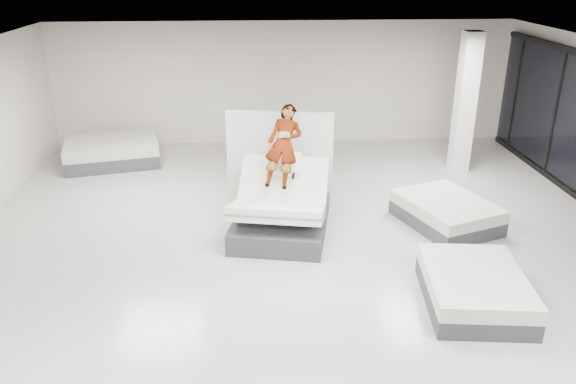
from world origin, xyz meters
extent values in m
plane|color=#A7A49E|center=(0.00, 0.00, 0.00)|extent=(14.00, 14.00, 0.00)
plane|color=#252528|center=(0.00, 0.00, 3.20)|extent=(14.00, 14.00, 0.00)
cube|color=beige|center=(0.00, 7.00, 1.60)|extent=(12.00, 0.04, 3.20)
cube|color=#37373C|center=(-0.35, 1.48, 0.19)|extent=(1.99, 2.41, 0.37)
cube|color=silver|center=(-0.29, 1.80, 0.81)|extent=(1.76, 1.26, 0.88)
cube|color=slate|center=(-0.29, 1.80, 0.81)|extent=(1.76, 1.15, 0.74)
cube|color=silver|center=(-0.45, 1.00, 0.62)|extent=(1.79, 1.39, 0.49)
cube|color=slate|center=(-0.45, 1.00, 0.62)|extent=(1.80, 1.36, 0.30)
cube|color=silver|center=(-0.26, 1.92, 1.17)|extent=(0.66, 0.53, 0.39)
imported|color=slate|center=(-0.29, 1.78, 1.30)|extent=(0.87, 1.57, 1.31)
cube|color=black|center=(-0.14, 1.39, 1.12)|extent=(0.08, 0.15, 0.08)
cube|color=white|center=(-0.31, 2.79, 0.96)|extent=(2.10, 0.44, 1.92)
cube|color=#37373C|center=(2.75, 1.59, 0.13)|extent=(1.88, 2.14, 0.27)
cube|color=silver|center=(2.75, 1.59, 0.38)|extent=(1.88, 2.14, 0.22)
cube|color=#37373C|center=(2.29, -1.02, 0.14)|extent=(1.55, 1.95, 0.27)
cube|color=silver|center=(2.29, -1.02, 0.38)|extent=(1.55, 1.95, 0.23)
cube|color=#37373C|center=(-4.27, 5.51, 0.16)|extent=(2.46, 2.06, 0.32)
cube|color=silver|center=(-4.27, 5.51, 0.46)|extent=(2.46, 2.06, 0.27)
cube|color=silver|center=(4.00, 4.50, 1.60)|extent=(0.40, 0.40, 3.20)
cube|color=black|center=(5.90, 4.00, 1.45)|extent=(0.09, 0.08, 2.80)
cube|color=black|center=(5.90, 6.00, 1.45)|extent=(0.09, 0.08, 2.80)
camera|label=1|loc=(-0.83, -7.75, 4.62)|focal=35.00mm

